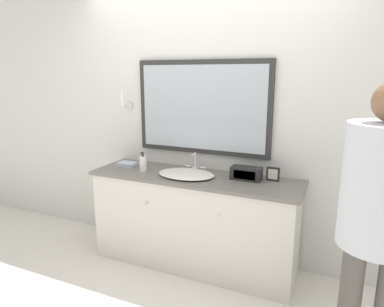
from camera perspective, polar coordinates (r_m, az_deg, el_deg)
name	(u,v)px	position (r m, az deg, el deg)	size (l,w,h in m)	color
ground_plane	(179,281)	(3.12, -2.16, -20.44)	(14.00, 14.00, 0.00)	silver
wall_back	(207,123)	(3.20, 2.50, 5.08)	(8.00, 0.18, 2.55)	silver
vanity_counter	(194,221)	(3.17, 0.31, -11.11)	(1.88, 0.55, 0.85)	beige
sink_basin	(187,174)	(3.02, -0.91, -3.36)	(0.51, 0.42, 0.17)	silver
soap_bottle	(143,164)	(3.17, -8.17, -1.66)	(0.07, 0.07, 0.18)	white
appliance_box	(246,173)	(2.93, 9.03, -3.29)	(0.26, 0.12, 0.11)	black
picture_frame	(273,174)	(2.94, 13.33, -3.36)	(0.11, 0.01, 0.12)	black
hand_towel_near_sink	(127,164)	(3.39, -10.72, -1.76)	(0.18, 0.13, 0.03)	#A8B7C6
person	(381,203)	(2.13, 28.99, -7.19)	(0.42, 0.42, 1.70)	#514C47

